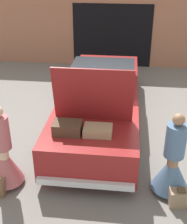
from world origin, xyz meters
The scene contains 6 objects.
ground_plane centered at (0.00, 0.00, 0.00)m, with size 40.00×40.00×0.00m, color slate.
garage_wall_back centered at (0.00, 4.34, 1.39)m, with size 12.00×0.14×2.80m.
car centered at (0.00, 0.01, 0.60)m, with size 1.82×5.48×1.98m.
person_left centered at (-1.46, -2.55, 0.56)m, with size 0.62×0.62×1.58m.
person_right centered at (1.46, -2.40, 0.54)m, with size 0.66×0.66×1.54m.
suitcase_beside_right_person centered at (1.60, -2.75, 0.15)m, with size 0.38×0.23×0.33m.
Camera 1 is at (0.62, -6.83, 3.81)m, focal length 50.00 mm.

